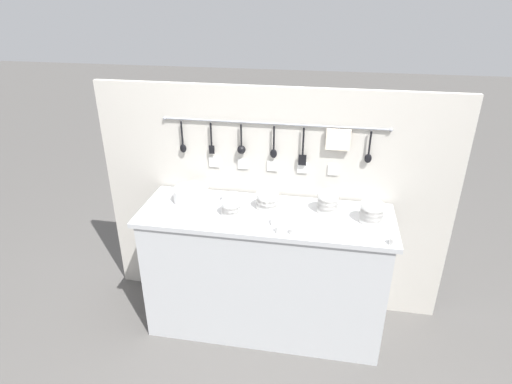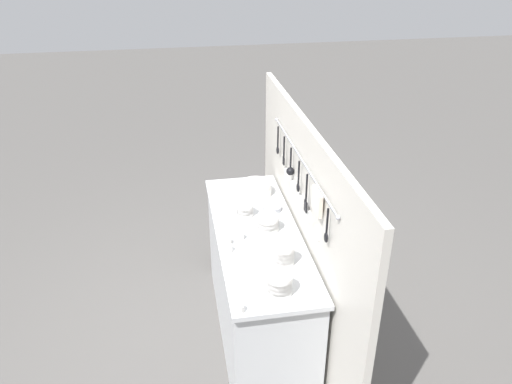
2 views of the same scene
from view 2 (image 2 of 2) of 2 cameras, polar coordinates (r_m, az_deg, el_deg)
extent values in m
plane|color=#514F4C|center=(3.80, 0.12, -15.75)|extent=(20.00, 20.00, 0.00)
cube|color=#B7BABC|center=(3.26, 0.13, -4.69)|extent=(1.58, 0.54, 0.03)
cube|color=#B7BABC|center=(3.52, 0.13, -10.74)|extent=(1.52, 0.52, 0.85)
cube|color=#BCB7AD|center=(3.36, 5.29, -5.12)|extent=(2.38, 0.04, 1.60)
cylinder|color=#93969E|center=(3.07, 5.18, 3.82)|extent=(1.43, 0.01, 0.01)
sphere|color=#93969E|center=(3.72, 2.37, 8.29)|extent=(0.02, 0.02, 0.02)
sphere|color=#93969E|center=(2.47, 9.36, -2.93)|extent=(0.02, 0.02, 0.02)
cylinder|color=black|center=(3.64, 2.53, 6.31)|extent=(0.01, 0.01, 0.16)
ellipsoid|color=black|center=(3.68, 2.49, 4.78)|extent=(0.04, 0.02, 0.06)
cylinder|color=#93969E|center=(3.61, 2.74, 7.59)|extent=(0.00, 0.01, 0.02)
cylinder|color=black|center=(3.46, 3.22, 5.14)|extent=(0.01, 0.01, 0.16)
cube|color=black|center=(3.51, 3.18, 3.58)|extent=(0.04, 0.01, 0.06)
cylinder|color=#93969E|center=(3.44, 3.46, 6.45)|extent=(0.01, 0.01, 0.02)
cylinder|color=black|center=(3.29, 4.00, 3.87)|extent=(0.01, 0.01, 0.15)
sphere|color=black|center=(3.32, 3.95, 2.38)|extent=(0.06, 0.06, 0.06)
cylinder|color=#93969E|center=(3.26, 4.25, 5.18)|extent=(0.01, 0.01, 0.02)
cylinder|color=black|center=(3.10, 4.91, 2.22)|extent=(0.01, 0.01, 0.16)
ellipsoid|color=black|center=(3.15, 4.84, 0.51)|extent=(0.04, 0.02, 0.06)
cylinder|color=#93969E|center=(3.07, 5.19, 3.66)|extent=(0.01, 0.01, 0.02)
cylinder|color=black|center=(2.95, 5.80, 0.43)|extent=(0.01, 0.01, 0.18)
cube|color=black|center=(3.01, 5.69, -1.63)|extent=(0.05, 0.01, 0.07)
cylinder|color=#93969E|center=(2.91, 6.12, 2.16)|extent=(0.01, 0.01, 0.02)
cube|color=beige|center=(2.75, 6.99, -1.10)|extent=(0.15, 0.02, 0.13)
cylinder|color=#93969E|center=(2.72, 7.32, 0.22)|extent=(0.01, 0.01, 0.02)
cylinder|color=black|center=(2.60, 8.15, -3.32)|extent=(0.01, 0.01, 0.15)
ellipsoid|color=black|center=(2.65, 8.01, -5.16)|extent=(0.04, 0.02, 0.06)
cylinder|color=#93969E|center=(2.56, 8.53, -1.75)|extent=(0.00, 0.01, 0.02)
cube|color=white|center=(3.54, 3.50, 2.17)|extent=(0.07, 0.01, 0.07)
cube|color=white|center=(3.37, 4.26, 0.73)|extent=(0.07, 0.01, 0.07)
cube|color=white|center=(3.20, 5.10, -0.87)|extent=(0.07, 0.01, 0.07)
cube|color=white|center=(3.04, 6.03, -2.64)|extent=(0.07, 0.01, 0.07)
cube|color=white|center=(2.88, 7.07, -4.61)|extent=(0.07, 0.01, 0.07)
cylinder|color=white|center=(2.95, 3.16, -7.74)|extent=(0.13, 0.13, 0.05)
cylinder|color=white|center=(2.94, 3.17, -7.32)|extent=(0.13, 0.13, 0.05)
cylinder|color=white|center=(2.92, 3.19, -6.89)|extent=(0.13, 0.13, 0.05)
cylinder|color=white|center=(2.91, 3.20, -6.46)|extent=(0.13, 0.13, 0.05)
cylinder|color=white|center=(3.41, -1.27, -2.36)|extent=(0.12, 0.12, 0.04)
cylinder|color=white|center=(3.40, -1.27, -2.02)|extent=(0.12, 0.12, 0.04)
cylinder|color=white|center=(3.39, -1.27, -1.66)|extent=(0.12, 0.12, 0.04)
cylinder|color=white|center=(3.25, 1.41, -4.01)|extent=(0.14, 0.14, 0.05)
cylinder|color=white|center=(3.23, 1.41, -3.59)|extent=(0.14, 0.14, 0.05)
cylinder|color=white|center=(3.22, 1.42, -3.17)|extent=(0.14, 0.14, 0.05)
cylinder|color=white|center=(2.74, 2.71, -11.08)|extent=(0.14, 0.14, 0.05)
cylinder|color=white|center=(2.72, 2.72, -10.66)|extent=(0.14, 0.14, 0.05)
cylinder|color=white|center=(2.71, 2.73, -10.24)|extent=(0.14, 0.14, 0.05)
cylinder|color=white|center=(2.69, 2.74, -9.81)|extent=(0.14, 0.14, 0.05)
cylinder|color=white|center=(3.69, 0.00, -0.14)|extent=(0.23, 0.23, 0.01)
cylinder|color=white|center=(3.69, 0.00, -0.02)|extent=(0.23, 0.23, 0.01)
cylinder|color=white|center=(3.69, 0.00, 0.11)|extent=(0.23, 0.23, 0.01)
cylinder|color=white|center=(3.68, 0.00, 0.24)|extent=(0.23, 0.23, 0.01)
cylinder|color=white|center=(3.68, 0.00, 0.37)|extent=(0.23, 0.23, 0.01)
cylinder|color=white|center=(3.67, 0.00, 0.50)|extent=(0.23, 0.23, 0.01)
cylinder|color=white|center=(3.67, 0.00, 0.63)|extent=(0.23, 0.23, 0.01)
cylinder|color=white|center=(3.66, 0.00, 0.76)|extent=(0.23, 0.23, 0.01)
cylinder|color=white|center=(3.66, 0.00, 0.89)|extent=(0.23, 0.23, 0.01)
cylinder|color=white|center=(3.66, 0.00, 1.02)|extent=(0.23, 0.23, 0.01)
cylinder|color=#93969E|center=(3.48, 1.82, -1.82)|extent=(0.13, 0.13, 0.03)
cylinder|color=white|center=(3.12, -3.24, -5.61)|extent=(0.05, 0.05, 0.04)
cylinder|color=white|center=(3.17, -1.79, -5.04)|extent=(0.05, 0.05, 0.04)
cylinder|color=white|center=(2.62, -1.91, -13.16)|extent=(0.05, 0.05, 0.04)
cylinder|color=white|center=(3.05, -3.18, -6.46)|extent=(0.05, 0.05, 0.04)
camera|label=1|loc=(3.01, -47.86, 10.06)|focal=30.00mm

